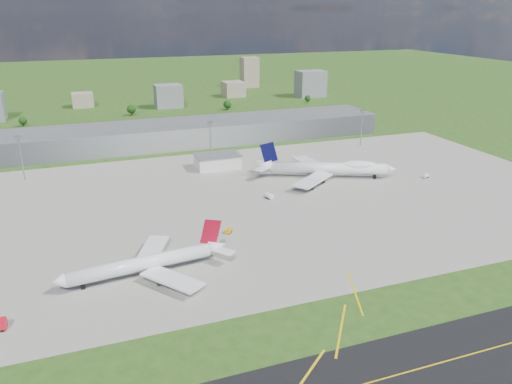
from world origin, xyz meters
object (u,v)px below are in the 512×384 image
object	(u,v)px
airliner_blue_quad	(329,168)
van_white_far	(426,176)
airliner_red_twin	(148,263)
van_white_near	(269,196)
tug_yellow	(229,231)

from	to	relation	value
airliner_blue_quad	van_white_far	distance (m)	56.66
airliner_blue_quad	airliner_red_twin	bearing A→B (deg)	-122.31
airliner_red_twin	van_white_near	size ratio (longest dim) A/B	12.03
airliner_red_twin	van_white_near	xyz separation A→B (m)	(70.47, 57.35, -3.43)
airliner_red_twin	van_white_far	size ratio (longest dim) A/B	14.68
airliner_red_twin	airliner_blue_quad	distance (m)	138.49
tug_yellow	van_white_near	distance (m)	46.01
airliner_blue_quad	van_white_near	world-z (taller)	airliner_blue_quad
airliner_red_twin	tug_yellow	bearing A→B (deg)	-154.02
airliner_red_twin	airliner_blue_quad	xyz separation A→B (m)	(115.07, 77.05, 1.10)
tug_yellow	van_white_near	size ratio (longest dim) A/B	0.84
airliner_red_twin	van_white_far	distance (m)	177.59
tug_yellow	van_white_far	size ratio (longest dim) A/B	1.02
tug_yellow	van_white_far	bearing A→B (deg)	-40.00
airliner_red_twin	van_white_far	bearing A→B (deg)	-167.49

